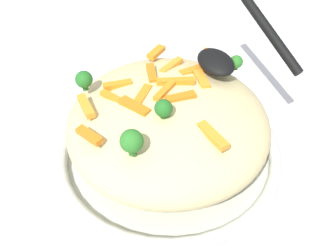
# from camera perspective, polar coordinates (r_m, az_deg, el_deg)

# --- Properties ---
(ground_plane) EXTENTS (2.40, 2.40, 0.00)m
(ground_plane) POSITION_cam_1_polar(r_m,az_deg,el_deg) (0.54, 0.00, -5.37)
(ground_plane) COLOR silver
(serving_bowl) EXTENTS (0.28, 0.28, 0.04)m
(serving_bowl) POSITION_cam_1_polar(r_m,az_deg,el_deg) (0.52, 0.00, -3.95)
(serving_bowl) COLOR silver
(serving_bowl) RESTS_ON ground_plane
(pasta_mound) EXTENTS (0.24, 0.24, 0.09)m
(pasta_mound) POSITION_cam_1_polar(r_m,az_deg,el_deg) (0.49, 0.00, 0.29)
(pasta_mound) COLOR #DBC689
(pasta_mound) RESTS_ON serving_bowl
(carrot_piece_0) EXTENTS (0.03, 0.04, 0.01)m
(carrot_piece_0) POSITION_cam_1_polar(r_m,az_deg,el_deg) (0.46, -0.49, 4.86)
(carrot_piece_0) COLOR orange
(carrot_piece_0) RESTS_ON pasta_mound
(carrot_piece_1) EXTENTS (0.04, 0.02, 0.01)m
(carrot_piece_1) POSITION_cam_1_polar(r_m,az_deg,el_deg) (0.49, -1.80, 7.32)
(carrot_piece_1) COLOR orange
(carrot_piece_1) RESTS_ON pasta_mound
(carrot_piece_2) EXTENTS (0.01, 0.04, 0.01)m
(carrot_piece_2) POSITION_cam_1_polar(r_m,az_deg,el_deg) (0.51, 3.62, 7.71)
(carrot_piece_2) COLOR orange
(carrot_piece_2) RESTS_ON pasta_mound
(carrot_piece_3) EXTENTS (0.04, 0.03, 0.01)m
(carrot_piece_3) POSITION_cam_1_polar(r_m,az_deg,el_deg) (0.45, -4.52, 2.47)
(carrot_piece_3) COLOR orange
(carrot_piece_3) RESTS_ON pasta_mound
(carrot_piece_4) EXTENTS (0.03, 0.02, 0.01)m
(carrot_piece_4) POSITION_cam_1_polar(r_m,az_deg,el_deg) (0.53, 5.46, 9.69)
(carrot_piece_4) COLOR orange
(carrot_piece_4) RESTS_ON pasta_mound
(carrot_piece_5) EXTENTS (0.01, 0.03, 0.01)m
(carrot_piece_5) POSITION_cam_1_polar(r_m,az_deg,el_deg) (0.48, -6.99, 5.68)
(carrot_piece_5) COLOR orange
(carrot_piece_5) RESTS_ON pasta_mound
(carrot_piece_6) EXTENTS (0.02, 0.04, 0.01)m
(carrot_piece_6) POSITION_cam_1_polar(r_m,az_deg,el_deg) (0.51, 0.45, 8.32)
(carrot_piece_6) COLOR orange
(carrot_piece_6) RESTS_ON pasta_mound
(carrot_piece_7) EXTENTS (0.04, 0.01, 0.01)m
(carrot_piece_7) POSITION_cam_1_polar(r_m,az_deg,el_deg) (0.46, -11.28, 2.72)
(carrot_piece_7) COLOR orange
(carrot_piece_7) RESTS_ON pasta_mound
(carrot_piece_8) EXTENTS (0.03, 0.03, 0.01)m
(carrot_piece_8) POSITION_cam_1_polar(r_m,az_deg,el_deg) (0.46, -3.57, 4.23)
(carrot_piece_8) COLOR orange
(carrot_piece_8) RESTS_ON pasta_mound
(carrot_piece_9) EXTENTS (0.01, 0.04, 0.01)m
(carrot_piece_9) POSITION_cam_1_polar(r_m,az_deg,el_deg) (0.45, 1.74, 3.99)
(carrot_piece_9) COLOR orange
(carrot_piece_9) RESTS_ON pasta_mound
(carrot_piece_10) EXTENTS (0.03, 0.02, 0.01)m
(carrot_piece_10) POSITION_cam_1_polar(r_m,az_deg,el_deg) (0.49, 4.67, 6.35)
(carrot_piece_10) COLOR orange
(carrot_piece_10) RESTS_ON pasta_mound
(carrot_piece_11) EXTENTS (0.03, 0.02, 0.01)m
(carrot_piece_11) POSITION_cam_1_polar(r_m,az_deg,el_deg) (0.43, -10.83, -1.29)
(carrot_piece_11) COLOR orange
(carrot_piece_11) RESTS_ON pasta_mound
(carrot_piece_12) EXTENTS (0.02, 0.03, 0.01)m
(carrot_piece_12) POSITION_cam_1_polar(r_m,az_deg,el_deg) (0.54, -1.64, 10.15)
(carrot_piece_12) COLOR orange
(carrot_piece_12) RESTS_ON pasta_mound
(carrot_piece_13) EXTENTS (0.04, 0.02, 0.01)m
(carrot_piece_13) POSITION_cam_1_polar(r_m,az_deg,el_deg) (0.47, -7.51, 3.85)
(carrot_piece_13) COLOR orange
(carrot_piece_13) RESTS_ON pasta_mound
(carrot_piece_14) EXTENTS (0.04, 0.02, 0.01)m
(carrot_piece_14) POSITION_cam_1_polar(r_m,az_deg,el_deg) (0.42, 6.21, -1.30)
(carrot_piece_14) COLOR orange
(carrot_piece_14) RESTS_ON pasta_mound
(carrot_piece_15) EXTENTS (0.02, 0.04, 0.01)m
(carrot_piece_15) POSITION_cam_1_polar(r_m,az_deg,el_deg) (0.47, 1.06, 6.18)
(carrot_piece_15) COLOR orange
(carrot_piece_15) RESTS_ON pasta_mound
(broccoli_floret_0) EXTENTS (0.02, 0.02, 0.02)m
(broccoli_floret_0) POSITION_cam_1_polar(r_m,az_deg,el_deg) (0.48, -11.53, 6.29)
(broccoli_floret_0) COLOR #205B1C
(broccoli_floret_0) RESTS_ON pasta_mound
(broccoli_floret_1) EXTENTS (0.02, 0.02, 0.02)m
(broccoli_floret_1) POSITION_cam_1_polar(r_m,az_deg,el_deg) (0.51, 9.41, 8.72)
(broccoli_floret_1) COLOR #296820
(broccoli_floret_1) RESTS_ON pasta_mound
(broccoli_floret_2) EXTENTS (0.02, 0.02, 0.02)m
(broccoli_floret_2) POSITION_cam_1_polar(r_m,az_deg,el_deg) (0.43, -0.63, 2.44)
(broccoli_floret_2) COLOR #205B1C
(broccoli_floret_2) RESTS_ON pasta_mound
(broccoli_floret_3) EXTENTS (0.02, 0.02, 0.03)m
(broccoli_floret_3) POSITION_cam_1_polar(r_m,az_deg,el_deg) (0.39, -5.04, -2.14)
(broccoli_floret_3) COLOR #296820
(broccoli_floret_3) RESTS_ON pasta_mound
(serving_spoon) EXTENTS (0.14, 0.10, 0.08)m
(serving_spoon) POSITION_cam_1_polar(r_m,az_deg,el_deg) (0.50, 8.91, 10.50)
(serving_spoon) COLOR black
(serving_spoon) RESTS_ON pasta_mound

